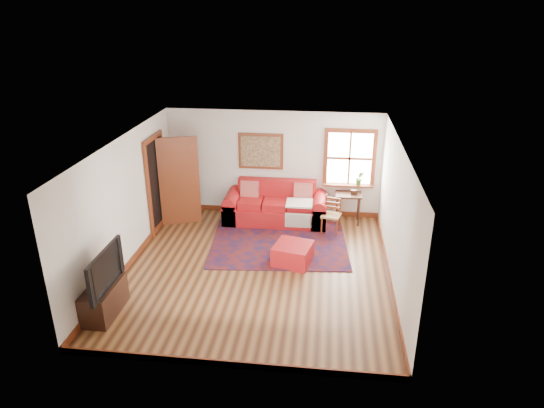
# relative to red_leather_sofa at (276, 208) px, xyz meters

# --- Properties ---
(ground) EXTENTS (5.50, 5.50, 0.00)m
(ground) POSITION_rel_red_leather_sofa_xyz_m (-0.11, -2.29, -0.31)
(ground) COLOR #432412
(ground) RESTS_ON ground
(room_envelope) EXTENTS (5.04, 5.54, 2.52)m
(room_envelope) POSITION_rel_red_leather_sofa_xyz_m (-0.11, -2.28, 1.35)
(room_envelope) COLOR silver
(room_envelope) RESTS_ON ground
(window) EXTENTS (1.18, 0.20, 1.38)m
(window) POSITION_rel_red_leather_sofa_xyz_m (1.67, 0.41, 1.01)
(window) COLOR white
(window) RESTS_ON ground
(doorway) EXTENTS (0.89, 1.08, 2.14)m
(doorway) POSITION_rel_red_leather_sofa_xyz_m (-2.31, -0.51, 0.76)
(doorway) COLOR black
(doorway) RESTS_ON ground
(framed_artwork) EXTENTS (1.05, 0.07, 0.85)m
(framed_artwork) POSITION_rel_red_leather_sofa_xyz_m (-0.41, 0.42, 1.24)
(framed_artwork) COLOR brown
(framed_artwork) RESTS_ON ground
(persian_rug) EXTENTS (3.03, 2.51, 0.02)m
(persian_rug) POSITION_rel_red_leather_sofa_xyz_m (0.20, -1.19, -0.30)
(persian_rug) COLOR #5E150D
(persian_rug) RESTS_ON ground
(red_leather_sofa) EXTENTS (2.36, 0.97, 0.92)m
(red_leather_sofa) POSITION_rel_red_leather_sofa_xyz_m (0.00, 0.00, 0.00)
(red_leather_sofa) COLOR #AF161A
(red_leather_sofa) RESTS_ON ground
(red_ottoman) EXTENTS (0.83, 0.83, 0.39)m
(red_ottoman) POSITION_rel_red_leather_sofa_xyz_m (0.55, -1.95, -0.11)
(red_ottoman) COLOR #AF161A
(red_ottoman) RESTS_ON ground
(side_table) EXTENTS (0.59, 0.44, 0.71)m
(side_table) POSITION_rel_red_leather_sofa_xyz_m (1.66, 0.10, 0.28)
(side_table) COLOR black
(side_table) RESTS_ON ground
(ladder_back_chair) EXTENTS (0.47, 0.45, 0.84)m
(ladder_back_chair) POSITION_rel_red_leather_sofa_xyz_m (1.29, -0.46, 0.15)
(ladder_back_chair) COLOR tan
(ladder_back_chair) RESTS_ON ground
(media_cabinet) EXTENTS (0.43, 0.96, 0.53)m
(media_cabinet) POSITION_rel_red_leather_sofa_xyz_m (-2.38, -4.00, -0.04)
(media_cabinet) COLOR black
(media_cabinet) RESTS_ON ground
(television) EXTENTS (0.15, 1.16, 0.67)m
(television) POSITION_rel_red_leather_sofa_xyz_m (-2.36, -4.06, 0.56)
(television) COLOR black
(television) RESTS_ON media_cabinet
(candle_hurricane) EXTENTS (0.12, 0.12, 0.18)m
(candle_hurricane) POSITION_rel_red_leather_sofa_xyz_m (-2.33, -3.56, 0.31)
(candle_hurricane) COLOR silver
(candle_hurricane) RESTS_ON media_cabinet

